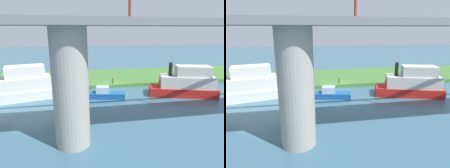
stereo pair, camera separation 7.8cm
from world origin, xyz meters
The scene contains 9 objects.
ground_plane centered at (0.00, 0.00, 0.00)m, with size 160.00×160.00×0.00m, color #386075.
grassy_bank centered at (0.00, -6.00, 0.25)m, with size 80.00×12.00×0.50m, color #427533.
bridge_pylon centered at (5.96, 14.44, 4.39)m, with size 2.59×2.59×8.79m, color #9E998E.
bridge_span centered at (5.96, 14.43, 9.28)m, with size 67.59×4.30×3.25m.
person_on_bank centered at (3.66, -3.48, 1.20)m, with size 0.42×0.42×1.39m.
mooring_post centered at (-0.04, -0.74, 0.91)m, with size 0.20×0.20×0.81m, color brown.
houseboat_blue centered at (-8.64, 5.18, 1.62)m, with size 9.03×5.26×4.38m.
motorboat_red centered at (12.57, 2.84, 1.71)m, with size 9.51×4.98×4.63m.
motorboat_white centered at (1.80, 4.27, 0.53)m, with size 4.70×2.49×1.49m.
Camera 1 is at (5.58, 28.53, 8.53)m, focal length 32.12 mm.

